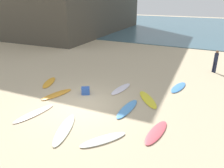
% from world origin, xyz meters
% --- Properties ---
extents(ground_plane, '(120.00, 120.00, 0.00)m').
position_xyz_m(ground_plane, '(0.00, 0.00, 0.00)').
color(ground_plane, '#C6B28E').
extents(ocean_water, '(120.00, 40.00, 0.08)m').
position_xyz_m(ocean_water, '(0.00, 36.35, 0.04)').
color(ocean_water, '#426675').
rests_on(ocean_water, ground_plane).
extents(surfboard_0, '(0.56, 2.20, 0.09)m').
position_xyz_m(surfboard_0, '(2.28, 0.75, 0.04)').
color(surfboard_0, '#549AE1').
rests_on(surfboard_0, ground_plane).
extents(surfboard_1, '(1.31, 1.99, 0.07)m').
position_xyz_m(surfboard_1, '(-3.64, 1.72, 0.04)').
color(surfboard_1, gold).
rests_on(surfboard_1, ground_plane).
extents(surfboard_2, '(0.87, 2.25, 0.07)m').
position_xyz_m(surfboard_2, '(-1.51, -1.68, 0.03)').
color(surfboard_2, '#F7DECB').
rests_on(surfboard_2, ground_plane).
extents(surfboard_3, '(1.33, 2.43, 0.08)m').
position_xyz_m(surfboard_3, '(0.62, -2.07, 0.04)').
color(surfboard_3, silver).
rests_on(surfboard_3, ground_plane).
extents(surfboard_4, '(0.73, 2.07, 0.08)m').
position_xyz_m(surfboard_4, '(0.97, 2.87, 0.04)').
color(surfboard_4, white).
rests_on(surfboard_4, ground_plane).
extents(surfboard_5, '(1.79, 2.11, 0.06)m').
position_xyz_m(surfboard_5, '(2.86, 2.25, 0.03)').
color(surfboard_5, yellow).
rests_on(surfboard_5, ground_plane).
extents(surfboard_6, '(0.72, 2.02, 0.08)m').
position_xyz_m(surfboard_6, '(4.13, -0.55, 0.04)').
color(surfboard_6, '#DD545F').
rests_on(surfboard_6, ground_plane).
extents(surfboard_7, '(1.55, 1.87, 0.09)m').
position_xyz_m(surfboard_7, '(2.43, -1.96, 0.04)').
color(surfboard_7, white).
rests_on(surfboard_7, ground_plane).
extents(surfboard_8, '(0.87, 2.06, 0.09)m').
position_xyz_m(surfboard_8, '(4.02, 4.69, 0.04)').
color(surfboard_8, '#4A8EDD').
rests_on(surfboard_8, ground_plane).
extents(surfboard_9, '(1.06, 2.08, 0.09)m').
position_xyz_m(surfboard_9, '(-1.97, 0.51, 0.04)').
color(surfboard_9, gold).
rests_on(surfboard_9, ground_plane).
extents(beachgoer_near, '(0.40, 0.40, 1.66)m').
position_xyz_m(beachgoer_near, '(5.77, 8.89, 0.92)').
color(beachgoer_near, '#191E33').
rests_on(beachgoer_near, ground_plane).
extents(beach_cooler, '(0.58, 0.55, 0.41)m').
position_xyz_m(beach_cooler, '(-0.57, 1.36, 0.20)').
color(beach_cooler, '#2D56B2').
rests_on(beach_cooler, ground_plane).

